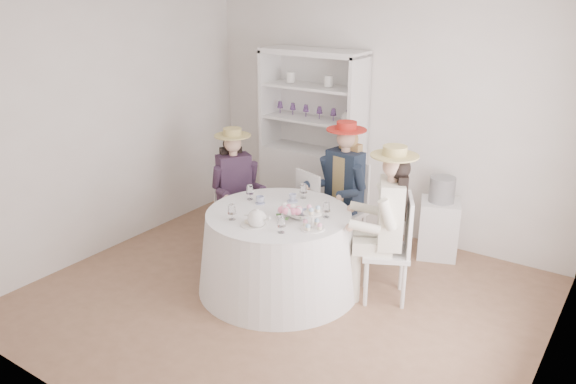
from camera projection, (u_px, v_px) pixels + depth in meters
The scene contains 23 objects.
ground at pixel (282, 298), 5.36m from camera, with size 4.50×4.50×0.00m, color brown.
ceiling at pixel (281, 0), 4.42m from camera, with size 4.50×4.50×0.00m, color white.
wall_back at pixel (381, 120), 6.44m from camera, with size 4.50×4.50×0.00m, color silver.
wall_front at pixel (90, 246), 3.34m from camera, with size 4.50×4.50×0.00m, color silver.
wall_left at pixel (111, 128), 6.07m from camera, with size 4.50×4.50×0.00m, color silver.
wall_right at pixel (561, 220), 3.70m from camera, with size 4.50×4.50×0.00m, color silver.
tea_table at pixel (279, 250), 5.43m from camera, with size 1.58×1.58×0.79m.
hutch at pixel (313, 163), 6.87m from camera, with size 1.39×0.81×2.12m.
side_table at pixel (438, 228), 6.11m from camera, with size 0.41×0.41×0.63m, color silver.
hatbox at pixel (442, 190), 5.95m from camera, with size 0.27×0.27×0.27m, color black.
guest_left at pixel (235, 183), 6.13m from camera, with size 0.59×0.55×1.38m.
guest_mid at pixel (343, 181), 5.98m from camera, with size 0.55×0.58×1.49m.
guest_right at pixel (388, 216), 5.08m from camera, with size 0.64×0.58×1.50m.
spare_chair at pixel (315, 209), 6.10m from camera, with size 0.50×0.50×0.96m.
teacup_a at pixel (260, 200), 5.50m from camera, with size 0.08×0.08×0.07m, color white.
teacup_b at pixel (293, 198), 5.55m from camera, with size 0.08×0.08×0.07m, color white.
teacup_c at pixel (304, 213), 5.19m from camera, with size 0.08×0.08×0.06m, color white.
flower_bowl at pixel (300, 215), 5.16m from camera, with size 0.23×0.23×0.06m, color white.
flower_arrangement at pixel (290, 211), 5.11m from camera, with size 0.18×0.18×0.07m.
table_teapot at pixel (257, 218), 4.96m from camera, with size 0.24×0.17×0.18m.
sandwich_plate at pixel (253, 224), 5.01m from camera, with size 0.23×0.23×0.05m.
cupcake_stand at pixel (313, 221), 4.91m from camera, with size 0.22×0.22×0.21m.
stemware_set at pixel (279, 205), 5.27m from camera, with size 0.94×0.91×0.15m.
Camera 1 is at (2.67, -3.83, 2.81)m, focal length 35.00 mm.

